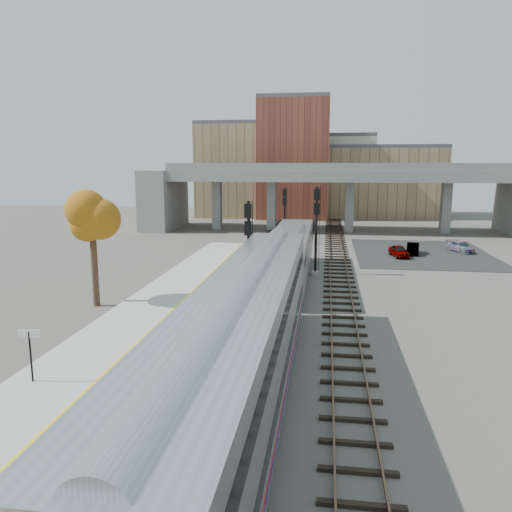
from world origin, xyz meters
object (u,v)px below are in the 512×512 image
(locomotive, at_px, (290,252))
(signal_mast_mid, at_px, (316,231))
(car_b, at_px, (413,249))
(car_c, at_px, (461,247))
(coach, at_px, (247,344))
(signal_mast_far, at_px, (284,217))
(car_a, at_px, (399,251))
(signal_mast_near, at_px, (248,256))
(tree, at_px, (92,220))

(locomotive, height_order, signal_mast_mid, signal_mast_mid)
(car_b, height_order, car_c, car_b)
(car_b, bearing_deg, signal_mast_mid, -121.47)
(coach, relative_size, signal_mast_mid, 3.33)
(signal_mast_mid, relative_size, car_b, 2.15)
(locomotive, height_order, signal_mast_far, signal_mast_far)
(signal_mast_mid, distance_m, car_a, 12.86)
(signal_mast_near, relative_size, signal_mast_far, 1.07)
(signal_mast_mid, bearing_deg, car_a, 48.43)
(signal_mast_near, height_order, car_a, signal_mast_near)
(car_a, xyz_separation_m, car_c, (7.02, 4.06, -0.05))
(coach, bearing_deg, signal_mast_far, 92.91)
(car_b, bearing_deg, signal_mast_far, 169.38)
(signal_mast_near, distance_m, signal_mast_mid, 11.66)
(car_c, bearing_deg, locomotive, -156.76)
(signal_mast_far, bearing_deg, car_b, -20.59)
(car_b, bearing_deg, car_c, 31.62)
(coach, bearing_deg, locomotive, 90.00)
(car_a, height_order, car_b, car_a)
(tree, relative_size, car_a, 2.27)
(signal_mast_far, distance_m, tree, 30.13)
(signal_mast_far, relative_size, car_b, 1.89)
(coach, distance_m, signal_mast_near, 14.04)
(signal_mast_mid, xyz_separation_m, car_a, (8.27, 9.32, -3.19))
(coach, bearing_deg, car_c, 65.63)
(tree, relative_size, car_b, 2.25)
(signal_mast_mid, bearing_deg, tree, -140.79)
(tree, height_order, car_b, tree)
(signal_mast_mid, xyz_separation_m, signal_mast_far, (-4.10, 16.53, -0.62))
(signal_mast_mid, bearing_deg, car_c, 41.19)
(car_a, distance_m, car_c, 8.11)
(car_b, bearing_deg, signal_mast_near, -112.37)
(locomotive, bearing_deg, car_b, 48.36)
(car_b, bearing_deg, locomotive, -121.67)
(car_a, bearing_deg, locomotive, -142.91)
(tree, distance_m, car_c, 39.15)
(locomotive, xyz_separation_m, coach, (-0.00, -22.61, 0.52))
(locomotive, relative_size, car_b, 5.46)
(signal_mast_near, distance_m, car_b, 26.40)
(coach, bearing_deg, car_b, 71.67)
(locomotive, xyz_separation_m, car_b, (11.94, 13.43, -1.66))
(car_c, bearing_deg, signal_mast_far, 152.03)
(signal_mast_far, height_order, car_c, signal_mast_far)
(car_b, bearing_deg, tree, -126.63)
(signal_mast_near, bearing_deg, signal_mast_mid, 69.40)
(signal_mast_far, xyz_separation_m, car_a, (12.37, -7.21, -2.57))
(locomotive, height_order, car_a, locomotive)
(car_c, bearing_deg, coach, -133.10)
(signal_mast_near, xyz_separation_m, car_a, (12.37, 20.23, -2.89))
(locomotive, distance_m, car_b, 18.04)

